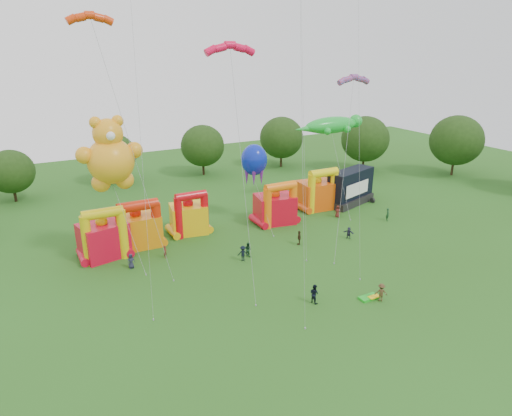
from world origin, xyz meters
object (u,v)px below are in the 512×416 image
bouncy_castle_2 (189,217)px  stage_trailer (351,187)px  teddy_bear_kite (116,179)px  spectator_0 (131,261)px  gecko_kite (339,163)px  bouncy_castle_0 (104,238)px  spectator_4 (299,238)px  octopus_kite (258,180)px

bouncy_castle_2 → stage_trailer: size_ratio=0.66×
teddy_bear_kite → spectator_0: size_ratio=9.67×
teddy_bear_kite → gecko_kite: teddy_bear_kite is taller
bouncy_castle_0 → spectator_4: bouncy_castle_0 is taller
stage_trailer → gecko_kite: (-2.76, -0.12, 4.26)m
gecko_kite → spectator_4: gecko_kite is taller
spectator_0 → stage_trailer: bearing=-3.0°
stage_trailer → teddy_bear_kite: teddy_bear_kite is taller
teddy_bear_kite → spectator_4: teddy_bear_kite is taller
bouncy_castle_0 → bouncy_castle_2: bouncy_castle_0 is taller
octopus_kite → spectator_4: size_ratio=5.87×
spectator_0 → bouncy_castle_0: bearing=101.7°
spectator_0 → gecko_kite: bearing=-2.4°
spectator_0 → bouncy_castle_2: bearing=22.5°
bouncy_castle_0 → bouncy_castle_2: size_ratio=1.07×
bouncy_castle_0 → teddy_bear_kite: bearing=-56.5°
bouncy_castle_0 → bouncy_castle_2: bearing=11.3°
teddy_bear_kite → spectator_4: size_ratio=9.01×
stage_trailer → teddy_bear_kite: (-36.28, -4.28, 7.33)m
bouncy_castle_2 → spectator_0: (-9.39, -6.63, -1.44)m
bouncy_castle_0 → spectator_4: bearing=-19.4°
bouncy_castle_2 → stage_trailer: bearing=-1.1°
bouncy_castle_2 → teddy_bear_kite: teddy_bear_kite is taller
gecko_kite → spectator_4: (-13.01, -9.45, -5.97)m
bouncy_castle_2 → teddy_bear_kite: (-9.70, -4.78, 7.66)m
bouncy_castle_0 → teddy_bear_kite: size_ratio=0.39×
stage_trailer → spectator_4: 18.53m
bouncy_castle_2 → spectator_0: bouncy_castle_2 is taller
spectator_4 → bouncy_castle_2: bearing=-105.8°
bouncy_castle_2 → octopus_kite: bearing=-4.4°
bouncy_castle_2 → spectator_4: bearing=-43.0°
stage_trailer → teddy_bear_kite: bearing=-173.3°
bouncy_castle_2 → octopus_kite: octopus_kite is taller
bouncy_castle_0 → octopus_kite: bearing=4.1°
stage_trailer → spectator_4: (-15.78, -9.57, -1.71)m
bouncy_castle_0 → spectator_0: size_ratio=3.72×
bouncy_castle_2 → teddy_bear_kite: 13.26m
gecko_kite → spectator_0: gecko_kite is taller
bouncy_castle_2 → gecko_kite: gecko_kite is taller
teddy_bear_kite → gecko_kite: (33.52, 4.16, -3.07)m
octopus_kite → spectator_0: (-19.31, -5.87, -5.27)m
octopus_kite → spectator_0: size_ratio=6.30×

